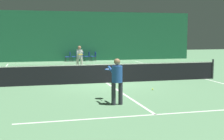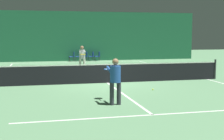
{
  "view_description": "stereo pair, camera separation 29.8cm",
  "coord_description": "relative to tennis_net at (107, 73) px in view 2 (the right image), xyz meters",
  "views": [
    {
      "loc": [
        -3.54,
        -14.95,
        2.4
      ],
      "look_at": [
        -0.31,
        -2.33,
        0.91
      ],
      "focal_mm": 50.0,
      "sensor_mm": 36.0,
      "label": 1
    },
    {
      "loc": [
        -3.25,
        -15.02,
        2.4
      ],
      "look_at": [
        -0.31,
        -2.33,
        0.91
      ],
      "focal_mm": 50.0,
      "sensor_mm": 36.0,
      "label": 2
    }
  ],
  "objects": [
    {
      "name": "ground_plane",
      "position": [
        0.0,
        0.0,
        -0.51
      ],
      "size": [
        60.0,
        60.0,
        0.0
      ],
      "primitive_type": "plane",
      "color": "#56845B"
    },
    {
      "name": "backdrop_curtain",
      "position": [
        0.0,
        13.54,
        1.73
      ],
      "size": [
        23.0,
        0.12,
        4.48
      ],
      "color": "#1E5B3D",
      "rests_on": "ground"
    },
    {
      "name": "court_line_baseline_far",
      "position": [
        0.0,
        11.9,
        -0.51
      ],
      "size": [
        11.0,
        0.1,
        0.0
      ],
      "color": "silver",
      "rests_on": "ground"
    },
    {
      "name": "court_line_service_far",
      "position": [
        0.0,
        6.4,
        -0.51
      ],
      "size": [
        8.25,
        0.1,
        0.0
      ],
      "color": "silver",
      "rests_on": "ground"
    },
    {
      "name": "court_line_service_near",
      "position": [
        0.0,
        -6.4,
        -0.51
      ],
      "size": [
        8.25,
        0.1,
        0.0
      ],
      "color": "silver",
      "rests_on": "ground"
    },
    {
      "name": "court_line_sideline_right",
      "position": [
        5.5,
        0.0,
        -0.51
      ],
      "size": [
        0.1,
        23.8,
        0.0
      ],
      "color": "silver",
      "rests_on": "ground"
    },
    {
      "name": "court_line_centre",
      "position": [
        0.0,
        0.0,
        -0.51
      ],
      "size": [
        0.1,
        12.8,
        0.0
      ],
      "color": "silver",
      "rests_on": "ground"
    },
    {
      "name": "tennis_net",
      "position": [
        0.0,
        0.0,
        0.0
      ],
      "size": [
        12.0,
        0.1,
        1.07
      ],
      "color": "black",
      "rests_on": "ground"
    },
    {
      "name": "player_near",
      "position": [
        -0.77,
        -4.79,
        0.42
      ],
      "size": [
        0.41,
        1.33,
        1.59
      ],
      "rotation": [
        0.0,
        0.0,
        1.61
      ],
      "color": "#2D2D38",
      "rests_on": "ground"
    },
    {
      "name": "player_far",
      "position": [
        -0.57,
        5.14,
        0.46
      ],
      "size": [
        0.48,
        1.38,
        1.67
      ],
      "rotation": [
        0.0,
        0.0,
        -1.66
      ],
      "color": "beige",
      "rests_on": "ground"
    },
    {
      "name": "courtside_chair_0",
      "position": [
        -0.4,
        12.99,
        -0.03
      ],
      "size": [
        0.44,
        0.44,
        0.84
      ],
      "rotation": [
        0.0,
        0.0,
        -1.57
      ],
      "color": "#2D2D2D",
      "rests_on": "ground"
    },
    {
      "name": "courtside_chair_1",
      "position": [
        0.18,
        12.99,
        -0.03
      ],
      "size": [
        0.44,
        0.44,
        0.84
      ],
      "rotation": [
        0.0,
        0.0,
        -1.57
      ],
      "color": "#2D2D2D",
      "rests_on": "ground"
    },
    {
      "name": "courtside_chair_2",
      "position": [
        0.76,
        12.99,
        -0.03
      ],
      "size": [
        0.44,
        0.44,
        0.84
      ],
      "rotation": [
        0.0,
        0.0,
        -1.57
      ],
      "color": "#2D2D2D",
      "rests_on": "ground"
    },
    {
      "name": "courtside_chair_3",
      "position": [
        1.34,
        12.99,
        -0.03
      ],
      "size": [
        0.44,
        0.44,
        0.84
      ],
      "rotation": [
        0.0,
        0.0,
        -1.57
      ],
      "color": "#2D2D2D",
      "rests_on": "ground"
    },
    {
      "name": "courtside_chair_4",
      "position": [
        1.92,
        12.99,
        -0.03
      ],
      "size": [
        0.44,
        0.44,
        0.84
      ],
      "rotation": [
        0.0,
        0.0,
        -1.57
      ],
      "color": "#2D2D2D",
      "rests_on": "ground"
    },
    {
      "name": "tennis_ball",
      "position": [
        1.48,
        -2.45,
        -0.48
      ],
      "size": [
        0.07,
        0.07,
        0.07
      ],
      "color": "#D1DB33",
      "rests_on": "ground"
    }
  ]
}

